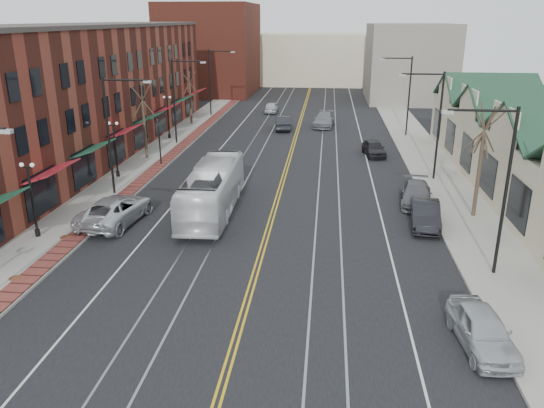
% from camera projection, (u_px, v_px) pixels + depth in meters
% --- Properties ---
extents(ground, '(160.00, 160.00, 0.00)m').
position_uv_depth(ground, '(239.00, 330.00, 21.19)').
color(ground, black).
rests_on(ground, ground).
extents(sidewalk_left, '(4.00, 120.00, 0.15)m').
position_uv_depth(sidewalk_left, '(128.00, 178.00, 41.11)').
color(sidewalk_left, gray).
rests_on(sidewalk_left, ground).
extents(sidewalk_right, '(4.00, 120.00, 0.15)m').
position_uv_depth(sidewalk_right, '(445.00, 187.00, 38.74)').
color(sidewalk_right, gray).
rests_on(sidewalk_right, ground).
extents(building_left, '(10.00, 50.00, 11.00)m').
position_uv_depth(building_left, '(74.00, 93.00, 46.56)').
color(building_left, maroon).
rests_on(building_left, ground).
extents(building_right, '(8.00, 36.00, 4.60)m').
position_uv_depth(building_right, '(536.00, 160.00, 37.41)').
color(building_right, beige).
rests_on(building_right, ground).
extents(backdrop_left, '(14.00, 18.00, 14.00)m').
position_uv_depth(backdrop_left, '(211.00, 49.00, 86.11)').
color(backdrop_left, maroon).
rests_on(backdrop_left, ground).
extents(backdrop_mid, '(22.00, 14.00, 9.00)m').
position_uv_depth(backdrop_mid, '(312.00, 59.00, 99.44)').
color(backdrop_mid, beige).
rests_on(backdrop_mid, ground).
extents(backdrop_right, '(12.00, 16.00, 11.00)m').
position_uv_depth(backdrop_right, '(409.00, 63.00, 78.86)').
color(backdrop_right, slate).
rests_on(backdrop_right, ground).
extents(streetlight_l_1, '(3.33, 0.25, 8.00)m').
position_uv_depth(streetlight_l_1, '(114.00, 124.00, 35.62)').
color(streetlight_l_1, black).
rests_on(streetlight_l_1, sidewalk_left).
extents(streetlight_l_2, '(3.33, 0.25, 8.00)m').
position_uv_depth(streetlight_l_2, '(178.00, 93.00, 50.63)').
color(streetlight_l_2, black).
rests_on(streetlight_l_2, sidewalk_left).
extents(streetlight_l_3, '(3.33, 0.25, 8.00)m').
position_uv_depth(streetlight_l_3, '(213.00, 76.00, 65.64)').
color(streetlight_l_3, black).
rests_on(streetlight_l_3, sidewalk_left).
extents(streetlight_r_0, '(3.33, 0.25, 8.00)m').
position_uv_depth(streetlight_r_0, '(498.00, 175.00, 24.06)').
color(streetlight_r_0, black).
rests_on(streetlight_r_0, sidewalk_right).
extents(streetlight_r_1, '(3.33, 0.25, 8.00)m').
position_uv_depth(streetlight_r_1, '(434.00, 115.00, 39.07)').
color(streetlight_r_1, black).
rests_on(streetlight_r_1, sidewalk_right).
extents(streetlight_r_2, '(3.33, 0.25, 8.00)m').
position_uv_depth(streetlight_r_2, '(405.00, 88.00, 54.08)').
color(streetlight_r_2, black).
rests_on(streetlight_r_2, sidewalk_right).
extents(lamppost_l_1, '(0.84, 0.28, 4.27)m').
position_uv_depth(lamppost_l_1, '(33.00, 202.00, 29.22)').
color(lamppost_l_1, black).
rests_on(lamppost_l_1, sidewalk_left).
extents(lamppost_l_2, '(0.84, 0.28, 4.27)m').
position_uv_depth(lamppost_l_2, '(116.00, 151.00, 40.48)').
color(lamppost_l_2, black).
rests_on(lamppost_l_2, sidewalk_left).
extents(lamppost_l_3, '(0.84, 0.28, 4.27)m').
position_uv_depth(lamppost_l_3, '(168.00, 118.00, 53.61)').
color(lamppost_l_3, black).
rests_on(lamppost_l_3, sidewalk_left).
extents(tree_left_near, '(1.78, 1.37, 6.48)m').
position_uv_depth(tree_left_near, '(144.00, 119.00, 45.64)').
color(tree_left_near, '#382B21').
rests_on(tree_left_near, sidewalk_left).
extents(tree_left_far, '(1.66, 1.28, 6.02)m').
position_uv_depth(tree_left_far, '(190.00, 96.00, 60.73)').
color(tree_left_far, '#382B21').
rests_on(tree_left_far, sidewalk_left).
extents(tree_right_mid, '(1.90, 1.46, 6.93)m').
position_uv_depth(tree_right_mid, '(481.00, 159.00, 31.85)').
color(tree_right_mid, '#382B21').
rests_on(tree_right_mid, sidewalk_right).
extents(manhole_mid, '(0.60, 0.60, 0.02)m').
position_uv_depth(manhole_mid, '(15.00, 278.00, 25.05)').
color(manhole_mid, '#592D19').
rests_on(manhole_mid, sidewalk_left).
extents(manhole_far, '(0.60, 0.60, 0.02)m').
position_uv_depth(manhole_far, '(65.00, 237.00, 29.74)').
color(manhole_far, '#592D19').
rests_on(manhole_far, sidewalk_left).
extents(traffic_signal, '(0.18, 0.15, 3.80)m').
position_uv_depth(traffic_signal, '(159.00, 138.00, 43.97)').
color(traffic_signal, black).
rests_on(traffic_signal, sidewalk_left).
extents(transit_bus, '(2.82, 10.94, 3.03)m').
position_uv_depth(transit_bus, '(213.00, 189.00, 33.56)').
color(transit_bus, white).
rests_on(transit_bus, ground).
extents(parked_suv, '(3.42, 6.25, 1.66)m').
position_uv_depth(parked_suv, '(116.00, 210.00, 31.99)').
color(parked_suv, silver).
rests_on(parked_suv, ground).
extents(parked_car_a, '(2.18, 4.48, 1.47)m').
position_uv_depth(parked_car_a, '(482.00, 329.00, 19.87)').
color(parked_car_a, '#B3B6BB').
rests_on(parked_car_a, ground).
extents(parked_car_b, '(2.04, 4.70, 1.50)m').
position_uv_depth(parked_car_b, '(425.00, 214.00, 31.46)').
color(parked_car_b, black).
rests_on(parked_car_b, ground).
extents(parked_car_c, '(2.55, 5.06, 1.41)m').
position_uv_depth(parked_car_c, '(416.00, 194.00, 35.27)').
color(parked_car_c, '#5B5960').
rests_on(parked_car_c, ground).
extents(parked_car_d, '(2.22, 4.34, 1.41)m').
position_uv_depth(parked_car_d, '(374.00, 148.00, 47.70)').
color(parked_car_d, black).
rests_on(parked_car_d, ground).
extents(distant_car_left, '(2.14, 4.79, 1.53)m').
position_uv_depth(distant_car_left, '(283.00, 123.00, 58.87)').
color(distant_car_left, '#232329').
rests_on(distant_car_left, ground).
extents(distant_car_right, '(2.78, 5.60, 1.56)m').
position_uv_depth(distant_car_right, '(324.00, 120.00, 60.50)').
color(distant_car_right, slate).
rests_on(distant_car_right, ground).
extents(distant_car_far, '(1.71, 4.13, 1.40)m').
position_uv_depth(distant_car_far, '(271.00, 107.00, 69.46)').
color(distant_car_far, silver).
rests_on(distant_car_far, ground).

